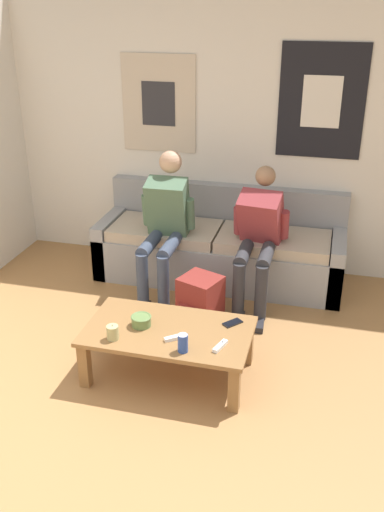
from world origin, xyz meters
TOP-DOWN VIEW (x-y plane):
  - ground_plane at (0.00, 0.00)m, footprint 18.00×18.00m
  - wall_back at (0.00, 2.88)m, footprint 10.00×0.07m
  - couch at (0.24, 2.51)m, footprint 2.22×0.73m
  - coffee_table at (0.21, 0.96)m, footprint 1.13×0.64m
  - person_seated_adult at (-0.17, 2.14)m, footprint 0.47×0.85m
  - person_seated_teen at (0.63, 2.16)m, footprint 0.47×0.89m
  - backpack at (0.25, 1.69)m, footprint 0.38×0.38m
  - ceramic_bowl at (0.02, 0.96)m, footprint 0.14×0.14m
  - pillar_candle at (-0.11, 0.76)m, footprint 0.08×0.08m
  - drink_can_blue at (0.37, 0.74)m, footprint 0.07×0.07m
  - game_controller_near_left at (0.29, 0.86)m, footprint 0.13×0.12m
  - game_controller_near_right at (0.59, 0.83)m, footprint 0.08×0.15m
  - cell_phone at (0.62, 1.14)m, footprint 0.14×0.15m

SIDE VIEW (x-z plane):
  - ground_plane at x=0.00m, z-range 0.00..0.00m
  - backpack at x=0.25m, z-range -0.01..0.38m
  - couch at x=0.24m, z-range -0.12..0.69m
  - coffee_table at x=0.21m, z-range 0.12..0.48m
  - cell_phone at x=0.62m, z-range 0.36..0.37m
  - game_controller_near_left at x=0.29m, z-range 0.36..0.39m
  - game_controller_near_right at x=0.59m, z-range 0.36..0.39m
  - ceramic_bowl at x=0.02m, z-range 0.36..0.44m
  - pillar_candle at x=-0.11m, z-range 0.35..0.46m
  - drink_can_blue at x=0.37m, z-range 0.36..0.48m
  - person_seated_teen at x=0.63m, z-range 0.05..1.17m
  - person_seated_adult at x=-0.17m, z-range 0.05..1.26m
  - wall_back at x=0.00m, z-range 0.00..2.55m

